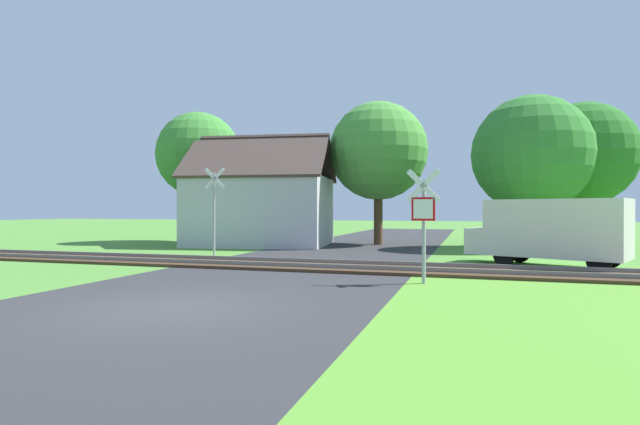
{
  "coord_description": "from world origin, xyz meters",
  "views": [
    {
      "loc": [
        5.54,
        -8.3,
        1.88
      ],
      "look_at": [
        0.5,
        8.18,
        1.8
      ],
      "focal_mm": 28.0,
      "sensor_mm": 36.0,
      "label": 1
    }
  ],
  "objects_px": {
    "stop_sign_near": "(424,217)",
    "tree_center": "(378,151)",
    "tree_left": "(199,155)",
    "mail_truck": "(550,229)",
    "crossing_sign_far": "(214,205)",
    "house": "(261,208)",
    "tree_far": "(583,154)",
    "tree_right": "(532,154)"
  },
  "relations": [
    {
      "from": "mail_truck",
      "to": "tree_far",
      "type": "bearing_deg",
      "value": 7.63
    },
    {
      "from": "stop_sign_near",
      "to": "tree_far",
      "type": "xyz_separation_m",
      "value": [
        6.56,
        15.09,
        3.01
      ]
    },
    {
      "from": "crossing_sign_far",
      "to": "mail_truck",
      "type": "height_order",
      "value": "crossing_sign_far"
    },
    {
      "from": "crossing_sign_far",
      "to": "tree_center",
      "type": "xyz_separation_m",
      "value": [
        5.12,
        8.84,
        3.02
      ]
    },
    {
      "from": "crossing_sign_far",
      "to": "tree_right",
      "type": "bearing_deg",
      "value": 24.26
    },
    {
      "from": "tree_left",
      "to": "tree_right",
      "type": "xyz_separation_m",
      "value": [
        18.28,
        0.11,
        -0.56
      ]
    },
    {
      "from": "house",
      "to": "tree_left",
      "type": "height_order",
      "value": "tree_left"
    },
    {
      "from": "tree_left",
      "to": "tree_center",
      "type": "distance_m",
      "value": 10.63
    },
    {
      "from": "stop_sign_near",
      "to": "tree_left",
      "type": "distance_m",
      "value": 19.78
    },
    {
      "from": "stop_sign_near",
      "to": "tree_center",
      "type": "relative_size",
      "value": 0.38
    },
    {
      "from": "tree_left",
      "to": "tree_center",
      "type": "xyz_separation_m",
      "value": [
        10.6,
        0.82,
        -0.08
      ]
    },
    {
      "from": "stop_sign_near",
      "to": "tree_far",
      "type": "height_order",
      "value": "tree_far"
    },
    {
      "from": "tree_far",
      "to": "tree_left",
      "type": "bearing_deg",
      "value": -174.79
    },
    {
      "from": "tree_left",
      "to": "house",
      "type": "bearing_deg",
      "value": -16.49
    },
    {
      "from": "crossing_sign_far",
      "to": "tree_left",
      "type": "xyz_separation_m",
      "value": [
        -5.48,
        8.02,
        3.1
      ]
    },
    {
      "from": "mail_truck",
      "to": "stop_sign_near",
      "type": "bearing_deg",
      "value": 168.38
    },
    {
      "from": "stop_sign_near",
      "to": "crossing_sign_far",
      "type": "height_order",
      "value": "crossing_sign_far"
    },
    {
      "from": "stop_sign_near",
      "to": "tree_center",
      "type": "distance_m",
      "value": 14.89
    },
    {
      "from": "house",
      "to": "tree_far",
      "type": "xyz_separation_m",
      "value": [
        16.24,
        3.28,
        2.73
      ]
    },
    {
      "from": "house",
      "to": "tree_left",
      "type": "distance_m",
      "value": 5.8
    },
    {
      "from": "tree_left",
      "to": "tree_right",
      "type": "relative_size",
      "value": 1.03
    },
    {
      "from": "tree_left",
      "to": "mail_truck",
      "type": "relative_size",
      "value": 1.47
    },
    {
      "from": "house",
      "to": "tree_center",
      "type": "bearing_deg",
      "value": 12.45
    },
    {
      "from": "house",
      "to": "tree_center",
      "type": "height_order",
      "value": "tree_center"
    },
    {
      "from": "tree_right",
      "to": "mail_truck",
      "type": "height_order",
      "value": "tree_right"
    },
    {
      "from": "tree_center",
      "to": "mail_truck",
      "type": "bearing_deg",
      "value": -50.11
    },
    {
      "from": "house",
      "to": "mail_truck",
      "type": "distance_m",
      "value": 14.94
    },
    {
      "from": "house",
      "to": "tree_center",
      "type": "xyz_separation_m",
      "value": [
        5.96,
        2.19,
        3.11
      ]
    },
    {
      "from": "house",
      "to": "tree_right",
      "type": "xyz_separation_m",
      "value": [
        13.63,
        1.48,
        2.62
      ]
    },
    {
      "from": "tree_center",
      "to": "mail_truck",
      "type": "xyz_separation_m",
      "value": [
        7.4,
        -8.85,
        -3.86
      ]
    },
    {
      "from": "tree_center",
      "to": "stop_sign_near",
      "type": "bearing_deg",
      "value": -75.11
    },
    {
      "from": "tree_far",
      "to": "crossing_sign_far",
      "type": "bearing_deg",
      "value": -147.2
    },
    {
      "from": "stop_sign_near",
      "to": "house",
      "type": "relative_size",
      "value": 0.36
    },
    {
      "from": "tree_left",
      "to": "mail_truck",
      "type": "height_order",
      "value": "tree_left"
    },
    {
      "from": "tree_right",
      "to": "stop_sign_near",
      "type": "bearing_deg",
      "value": -106.55
    },
    {
      "from": "mail_truck",
      "to": "tree_left",
      "type": "bearing_deg",
      "value": 89.78
    },
    {
      "from": "crossing_sign_far",
      "to": "tree_left",
      "type": "height_order",
      "value": "tree_left"
    },
    {
      "from": "tree_right",
      "to": "tree_left",
      "type": "bearing_deg",
      "value": -179.66
    },
    {
      "from": "stop_sign_near",
      "to": "crossing_sign_far",
      "type": "xyz_separation_m",
      "value": [
        -8.84,
        5.17,
        0.37
      ]
    },
    {
      "from": "stop_sign_near",
      "to": "tree_far",
      "type": "relative_size",
      "value": 0.4
    },
    {
      "from": "house",
      "to": "crossing_sign_far",
      "type": "bearing_deg",
      "value": -90.58
    },
    {
      "from": "crossing_sign_far",
      "to": "house",
      "type": "bearing_deg",
      "value": 89.02
    }
  ]
}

